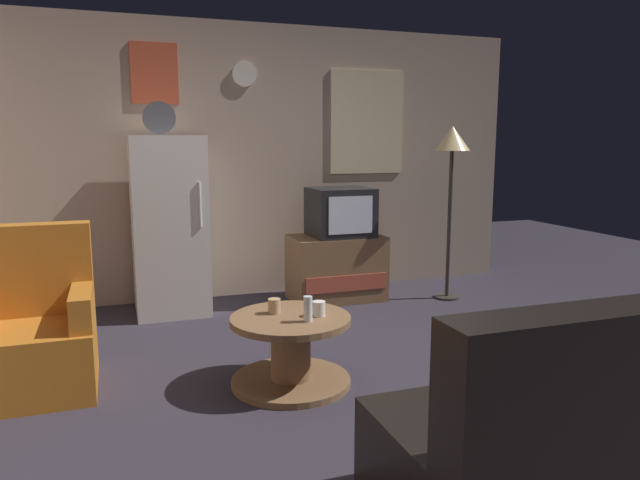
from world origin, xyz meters
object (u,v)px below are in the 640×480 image
standing_lamp (452,152)px  mug_ceramic_white (319,309)px  wine_glass (308,309)px  crt_tv (340,212)px  fridge (169,225)px  couch (601,436)px  tv_stand (336,268)px  coffee_table (291,351)px  mug_ceramic_tan (274,306)px  armchair (33,333)px

standing_lamp → mug_ceramic_white: (-1.79, -1.49, -0.89)m
wine_glass → mug_ceramic_white: wine_glass is taller
crt_tv → mug_ceramic_white: 2.01m
fridge → wine_glass: bearing=-73.3°
fridge → couch: (1.32, -3.42, -0.44)m
wine_glass → couch: bearing=-63.2°
fridge → tv_stand: (1.48, -0.08, -0.46)m
couch → coffee_table: bearing=116.7°
mug_ceramic_tan → armchair: size_ratio=0.09×
standing_lamp → couch: standing_lamp is taller
crt_tv → mug_ceramic_tan: size_ratio=6.00×
fridge → wine_glass: (0.59, -1.96, -0.25)m
mug_ceramic_white → coffee_table: bearing=163.1°
fridge → crt_tv: 1.52m
mug_ceramic_white → standing_lamp: bearing=39.7°
wine_glass → couch: size_ratio=0.09×
mug_ceramic_white → mug_ceramic_tan: same height
standing_lamp → wine_glass: standing_lamp is taller
tv_stand → standing_lamp: (1.00, -0.30, 1.06)m
tv_stand → coffee_table: (-0.96, -1.75, -0.08)m
mug_ceramic_white → couch: bearing=-67.5°
standing_lamp → couch: 3.41m
fridge → standing_lamp: bearing=-8.9°
fridge → crt_tv: (1.52, -0.09, 0.06)m
wine_glass → mug_ceramic_tan: size_ratio=1.67×
wine_glass → standing_lamp: bearing=39.8°
mug_ceramic_white → couch: 1.67m
mug_ceramic_tan → armchair: armchair is taller
wine_glass → armchair: armchair is taller
crt_tv → wine_glass: size_ratio=3.60×
mug_ceramic_tan → armchair: bearing=165.2°
tv_stand → standing_lamp: size_ratio=0.53×
tv_stand → crt_tv: (0.04, -0.00, 0.52)m
mug_ceramic_tan → couch: bearing=-62.5°
mug_ceramic_tan → wine_glass: bearing=-58.3°
coffee_table → mug_ceramic_white: size_ratio=8.00×
armchair → couch: armchair is taller
fridge → coffee_table: bearing=-74.1°
mug_ceramic_white → fridge: bearing=110.0°
crt_tv → wine_glass: 2.12m
tv_stand → armchair: bearing=-151.8°
mug_ceramic_white → couch: couch is taller
mug_ceramic_white → couch: size_ratio=0.05×
crt_tv → standing_lamp: standing_lamp is taller
tv_stand → mug_ceramic_white: 1.97m
standing_lamp → wine_glass: bearing=-140.2°
standing_lamp → mug_ceramic_tan: bearing=-146.4°
coffee_table → mug_ceramic_tan: (-0.07, 0.09, 0.26)m
coffee_table → couch: couch is taller
crt_tv → tv_stand: bearing=178.5°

